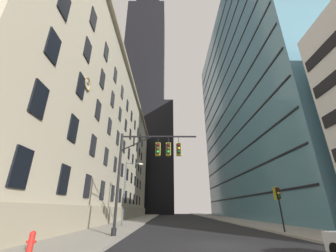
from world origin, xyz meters
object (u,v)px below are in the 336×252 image
object	(u,v)px
traffic_light_near_right	(278,196)
street_lamppost	(128,186)
fire_hydrant	(32,241)
traffic_signal_mast	(154,158)

from	to	relation	value
traffic_light_near_right	street_lamppost	bearing A→B (deg)	154.98
street_lamppost	fire_hydrant	distance (m)	15.84
fire_hydrant	traffic_signal_mast	bearing A→B (deg)	51.86
fire_hydrant	street_lamppost	bearing A→B (deg)	85.85
traffic_light_near_right	street_lamppost	size ratio (longest dim) A/B	0.49
traffic_light_near_right	fire_hydrant	distance (m)	17.86
traffic_light_near_right	fire_hydrant	bearing A→B (deg)	-150.81
traffic_light_near_right	street_lamppost	distance (m)	15.90
street_lamppost	traffic_signal_mast	bearing A→B (deg)	-68.20
street_lamppost	traffic_light_near_right	bearing A→B (deg)	-25.02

